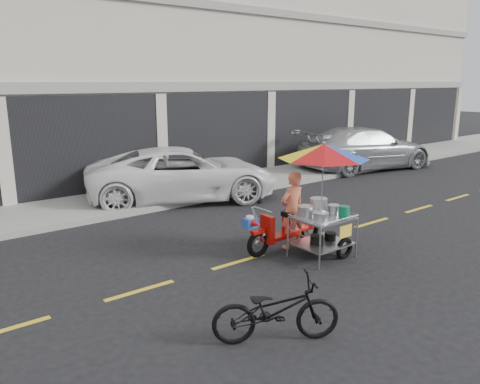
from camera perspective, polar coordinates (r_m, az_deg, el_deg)
ground at (r=10.06m, az=8.92°, el=-5.79°), size 90.00×90.00×0.00m
sidewalk at (r=14.20m, az=-7.41°, el=0.25°), size 45.00×3.00×0.15m
shophouse_block at (r=19.68m, az=-8.33°, el=16.04°), size 36.00×8.11×10.40m
centerline at (r=10.05m, az=8.92°, el=-5.77°), size 42.00×0.10×0.01m
white_pickup at (r=13.23m, az=-6.91°, el=2.23°), size 5.84×4.32×1.47m
silver_pickup at (r=18.38m, az=15.00°, el=5.18°), size 5.81×3.18×1.60m
near_bicycle at (r=6.15m, az=4.40°, el=-14.16°), size 1.71×1.33×0.86m
food_vendor_rig at (r=8.94m, az=8.67°, el=1.03°), size 2.18×1.75×2.21m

